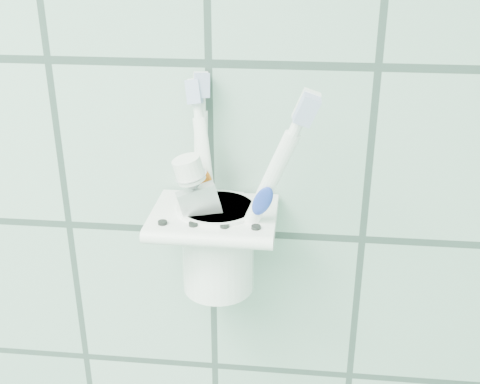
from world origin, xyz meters
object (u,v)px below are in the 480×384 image
object	(u,v)px
cup	(218,244)
toothbrush_pink	(218,193)
toothbrush_blue	(198,184)
toothbrush_orange	(219,181)
toothpaste_tube	(223,211)
holder_bracket	(214,218)

from	to	relation	value
cup	toothbrush_pink	bearing A→B (deg)	-79.05
toothbrush_blue	toothbrush_pink	bearing A→B (deg)	-59.57
cup	toothbrush_pink	size ratio (longest dim) A/B	0.44
toothbrush_orange	toothpaste_tube	xyz separation A→B (m)	(0.00, 0.00, -0.03)
holder_bracket	toothbrush_pink	bearing A→B (deg)	-66.94
toothbrush_blue	cup	bearing A→B (deg)	-21.68
cup	toothbrush_pink	xyz separation A→B (m)	(0.00, -0.02, 0.06)
toothbrush_pink	toothbrush_blue	size ratio (longest dim) A/B	0.99
toothbrush_pink	toothpaste_tube	distance (m)	0.02
holder_bracket	toothbrush_blue	bearing A→B (deg)	164.22
toothbrush_orange	toothpaste_tube	distance (m)	0.03
toothbrush_pink	toothpaste_tube	xyz separation A→B (m)	(0.00, 0.01, -0.02)
cup	holder_bracket	bearing A→B (deg)	-123.34
toothbrush_blue	toothbrush_orange	distance (m)	0.03
holder_bracket	toothpaste_tube	distance (m)	0.01
toothbrush_blue	toothpaste_tube	world-z (taller)	toothbrush_blue
holder_bracket	toothbrush_pink	world-z (taller)	toothbrush_pink
toothbrush_blue	toothbrush_orange	xyz separation A→B (m)	(0.02, -0.01, 0.01)
cup	toothpaste_tube	world-z (taller)	toothpaste_tube
toothbrush_pink	toothbrush_blue	bearing A→B (deg)	144.36
holder_bracket	toothbrush_blue	size ratio (longest dim) A/B	0.58
cup	toothpaste_tube	bearing A→B (deg)	-49.77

